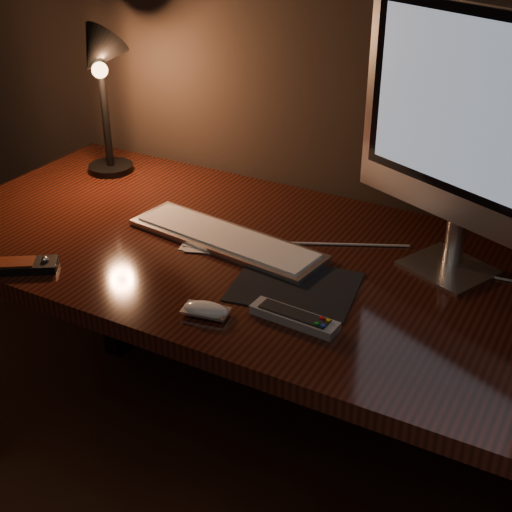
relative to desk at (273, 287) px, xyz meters
The scene contains 10 objects.
desk is the anchor object (origin of this frame).
monitor 0.60m from the desk, ahead, with size 0.49×0.24×0.55m.
keyboard 0.18m from the desk, 145.18° to the right, with size 0.49×0.14×0.02m, color silver.
mousepad 0.25m from the desk, 50.53° to the right, with size 0.25×0.20×0.00m, color black.
mouse 0.37m from the desk, 84.89° to the right, with size 0.09×0.05×0.02m, color white.
media_remote 0.58m from the desk, 136.88° to the right, with size 0.16×0.13×0.03m.
tv_remote 0.37m from the desk, 55.72° to the right, with size 0.18×0.05×0.02m.
papers 0.20m from the desk, 140.31° to the right, with size 0.11×0.08×0.01m, color white.
desk_lamp 0.72m from the desk, 168.63° to the left, with size 0.19×0.22×0.42m.
cable 0.33m from the desk, ahead, with size 0.01×0.01×0.66m, color white.
Camera 1 is at (0.67, 0.62, 1.52)m, focal length 50.00 mm.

